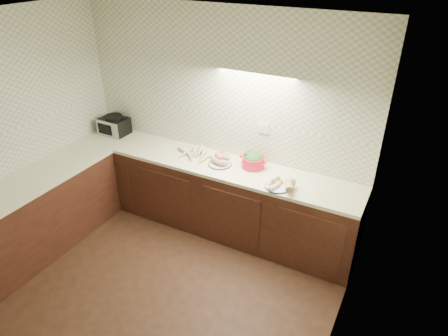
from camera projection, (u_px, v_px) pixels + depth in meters
The scene contains 8 objects.
room at pixel (113, 159), 3.16m from camera, with size 3.60×3.60×2.60m.
counter at pixel (122, 213), 4.53m from camera, with size 3.60×3.60×0.90m.
toaster_oven at pixel (114, 125), 5.30m from camera, with size 0.36×0.28×0.26m.
parsnip_pile at pixel (192, 153), 4.79m from camera, with size 0.39×0.44×0.07m.
sweet_potato_plate at pixel (220, 160), 4.59m from camera, with size 0.28×0.28×0.13m.
onion_bowl at pixel (223, 156), 4.69m from camera, with size 0.14×0.14×0.11m.
dutch_oven at pixel (253, 160), 4.51m from camera, with size 0.33×0.28×0.18m.
veg_plate at pixel (284, 184), 4.14m from camera, with size 0.34×0.33×0.13m.
Camera 1 is at (2.08, -2.06, 3.11)m, focal length 32.00 mm.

